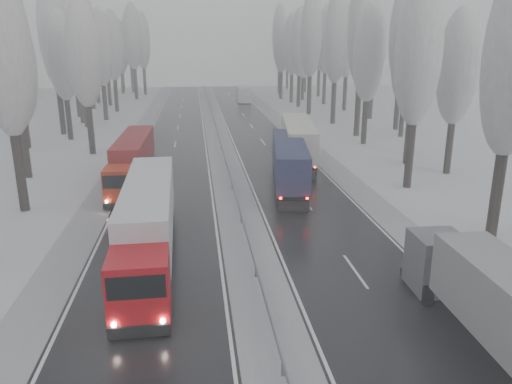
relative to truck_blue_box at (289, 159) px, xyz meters
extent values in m
cube|color=black|center=(0.47, 1.36, -2.27)|extent=(7.50, 200.00, 0.03)
cube|color=black|center=(-10.03, 1.36, -2.27)|extent=(7.50, 200.00, 0.03)
cube|color=#ACAFB4|center=(-4.78, 1.36, -2.27)|extent=(3.00, 200.00, 0.04)
cube|color=#ACAFB4|center=(5.42, 1.36, -2.27)|extent=(2.40, 200.00, 0.04)
cube|color=#ACAFB4|center=(-14.98, 1.36, -2.27)|extent=(2.40, 200.00, 0.04)
cube|color=slate|center=(-4.78, 1.36, -1.69)|extent=(0.06, 200.00, 0.32)
cube|color=slate|center=(-4.78, -0.64, -1.99)|extent=(0.12, 0.12, 0.60)
cube|color=slate|center=(-4.78, 31.36, -1.99)|extent=(0.12, 0.12, 0.60)
cylinder|color=black|center=(10.26, -12.98, 0.51)|extent=(0.68, 0.68, 5.60)
cylinder|color=black|center=(9.73, -1.61, 0.52)|extent=(0.68, 0.68, 5.62)
ellipsoid|color=gray|center=(9.73, -1.61, 8.55)|extent=(3.60, 3.60, 11.48)
cylinder|color=black|center=(15.24, 2.39, 0.18)|extent=(0.64, 0.64, 4.94)
ellipsoid|color=gray|center=(15.24, 2.39, 7.24)|extent=(3.60, 3.60, 10.09)
cylinder|color=black|center=(13.12, 6.52, 0.37)|extent=(0.66, 0.66, 5.32)
ellipsoid|color=gray|center=(13.12, 6.52, 7.98)|extent=(3.60, 3.60, 10.88)
cylinder|color=black|center=(15.35, 10.52, 0.87)|extent=(0.72, 0.72, 6.31)
ellipsoid|color=gray|center=(15.35, 10.52, 9.89)|extent=(3.60, 3.60, 12.90)
cylinder|color=black|center=(12.25, 16.96, 0.40)|extent=(0.67, 0.67, 5.38)
ellipsoid|color=gray|center=(12.25, 16.96, 8.08)|extent=(3.60, 3.60, 10.98)
cylinder|color=black|center=(18.53, 20.96, 0.01)|extent=(0.62, 0.62, 4.59)
ellipsoid|color=gray|center=(18.53, 20.96, 6.57)|extent=(3.60, 3.60, 9.39)
cylinder|color=black|center=(13.12, 22.38, 1.18)|extent=(0.76, 0.76, 6.95)
ellipsoid|color=gray|center=(13.12, 22.38, 11.11)|extent=(3.60, 3.60, 14.19)
cylinder|color=black|center=(20.04, 26.38, 1.01)|extent=(0.74, 0.74, 6.59)
ellipsoid|color=gray|center=(20.04, 26.38, 10.42)|extent=(3.60, 3.60, 13.46)
cylinder|color=black|center=(12.79, 32.63, 0.89)|extent=(0.72, 0.72, 6.37)
ellipsoid|color=gray|center=(12.79, 32.63, 9.99)|extent=(3.60, 3.60, 13.01)
cylinder|color=black|center=(19.94, 36.63, 0.70)|extent=(0.70, 0.70, 5.97)
ellipsoid|color=gray|center=(19.94, 36.63, 9.23)|extent=(3.60, 3.60, 12.20)
cylinder|color=black|center=(11.56, 43.31, 1.04)|extent=(0.74, 0.74, 6.65)
ellipsoid|color=gray|center=(11.56, 43.31, 10.54)|extent=(3.60, 3.60, 13.59)
cylinder|color=black|center=(18.94, 47.31, 0.78)|extent=(0.71, 0.71, 6.14)
ellipsoid|color=gray|center=(18.94, 47.31, 9.55)|extent=(3.60, 3.60, 12.54)
cylinder|color=black|center=(11.79, 53.06, 0.74)|extent=(0.71, 0.71, 6.05)
ellipsoid|color=gray|center=(11.79, 53.06, 9.39)|extent=(3.60, 3.60, 12.37)
cylinder|color=black|center=(17.70, 57.06, 0.86)|extent=(0.72, 0.72, 6.30)
ellipsoid|color=gray|center=(17.70, 57.06, 9.86)|extent=(3.60, 3.60, 12.87)
cylinder|color=black|center=(11.85, 60.57, 0.65)|extent=(0.70, 0.70, 5.88)
ellipsoid|color=gray|center=(11.85, 60.57, 9.04)|extent=(3.60, 3.60, 12.00)
cylinder|color=black|center=(14.99, 64.57, 0.14)|extent=(0.64, 0.64, 4.86)
ellipsoid|color=gray|center=(14.99, 64.57, 7.08)|extent=(3.60, 3.60, 9.92)
cylinder|color=black|center=(10.96, 67.67, 0.70)|extent=(0.70, 0.70, 5.98)
ellipsoid|color=gray|center=(10.96, 67.67, 9.24)|extent=(3.60, 3.60, 12.21)
cylinder|color=black|center=(20.17, 71.67, 0.80)|extent=(0.71, 0.71, 6.19)
ellipsoid|color=gray|center=(20.17, 71.67, 9.64)|extent=(3.60, 3.60, 12.64)
cylinder|color=black|center=(12.26, 77.52, 1.14)|extent=(0.75, 0.75, 6.86)
ellipsoid|color=gray|center=(12.26, 77.52, 10.94)|extent=(3.60, 3.60, 14.01)
cylinder|color=black|center=(19.24, 81.52, 0.48)|extent=(0.68, 0.68, 5.55)
ellipsoid|color=gray|center=(19.24, 81.52, 8.41)|extent=(3.60, 3.60, 11.33)
cylinder|color=black|center=(13.96, 88.08, 0.76)|extent=(0.71, 0.71, 6.09)
ellipsoid|color=gray|center=(13.96, 88.08, 9.46)|extent=(3.60, 3.60, 12.45)
cylinder|color=black|center=(16.77, 92.08, 0.45)|extent=(0.67, 0.67, 5.49)
ellipsoid|color=gray|center=(16.77, 92.08, 8.29)|extent=(3.60, 3.60, 11.21)
cylinder|color=black|center=(-19.90, -4.08, 0.63)|extent=(0.69, 0.69, 5.83)
ellipsoid|color=gray|center=(-19.90, -4.08, 8.96)|extent=(3.60, 3.60, 11.92)
cylinder|color=black|center=(-22.52, 5.56, 0.23)|extent=(0.65, 0.65, 5.03)
ellipsoid|color=gray|center=(-22.52, 5.56, 7.41)|extent=(3.60, 3.60, 10.28)
cylinder|color=black|center=(-18.72, 15.08, 0.43)|extent=(0.67, 0.67, 5.44)
ellipsoid|color=gray|center=(-18.72, 15.08, 8.20)|extent=(3.60, 3.60, 11.11)
cylinder|color=black|center=(-26.62, 19.08, 0.57)|extent=(0.69, 0.69, 5.72)
ellipsoid|color=gray|center=(-26.62, 19.08, 8.75)|extent=(3.60, 3.60, 11.69)
cylinder|color=black|center=(-23.04, 24.07, 0.32)|extent=(0.66, 0.66, 5.23)
ellipsoid|color=gray|center=(-23.04, 24.07, 7.79)|extent=(3.60, 3.60, 10.68)
cylinder|color=black|center=(-24.83, 28.07, 1.01)|extent=(0.74, 0.74, 6.60)
ellipsoid|color=gray|center=(-24.83, 28.07, 10.45)|extent=(3.60, 3.60, 13.49)
cylinder|color=black|center=(-22.93, 33.70, 0.29)|extent=(0.65, 0.65, 5.16)
ellipsoid|color=gray|center=(-22.93, 33.70, 7.66)|extent=(3.60, 3.60, 10.54)
cylinder|color=black|center=(-24.32, 37.70, 0.61)|extent=(0.69, 0.69, 5.79)
ellipsoid|color=gray|center=(-24.32, 37.70, 8.89)|extent=(3.60, 3.60, 11.84)
cylinder|color=black|center=(-21.36, 40.47, 0.53)|extent=(0.68, 0.68, 5.64)
ellipsoid|color=gray|center=(-21.36, 40.47, 8.60)|extent=(3.60, 3.60, 11.53)
cylinder|color=black|center=(-26.20, 44.47, 0.99)|extent=(0.73, 0.73, 6.56)
ellipsoid|color=gray|center=(-26.20, 44.47, 10.36)|extent=(3.60, 3.60, 13.40)
cylinder|color=black|center=(-21.10, 50.55, 0.61)|extent=(0.69, 0.69, 5.79)
ellipsoid|color=gray|center=(-21.10, 50.55, 8.88)|extent=(3.60, 3.60, 11.84)
cylinder|color=black|center=(-25.86, 54.55, 1.03)|extent=(0.74, 0.74, 6.65)
ellipsoid|color=gray|center=(-25.86, 54.55, 10.53)|extent=(3.60, 3.60, 13.58)
cylinder|color=black|center=(-23.71, 59.89, 0.27)|extent=(0.65, 0.65, 5.12)
ellipsoid|color=gray|center=(-23.71, 59.89, 7.59)|extent=(3.60, 3.60, 10.46)
cylinder|color=black|center=(-26.59, 63.89, 0.63)|extent=(0.69, 0.69, 5.84)
ellipsoid|color=gray|center=(-26.59, 63.89, 8.97)|extent=(3.60, 3.60, 11.92)
cylinder|color=black|center=(-19.85, 70.68, 1.05)|extent=(0.74, 0.74, 6.67)
ellipsoid|color=gray|center=(-19.85, 70.68, 10.58)|extent=(3.60, 3.60, 13.63)
cylinder|color=black|center=(-28.97, 74.68, 0.86)|extent=(0.72, 0.72, 6.31)
ellipsoid|color=gray|center=(-28.97, 74.68, 9.87)|extent=(3.60, 3.60, 12.88)
cylinder|color=black|center=(-18.82, 80.08, 0.85)|extent=(0.72, 0.72, 6.29)
ellipsoid|color=gray|center=(-18.82, 80.08, 9.84)|extent=(3.60, 3.60, 12.84)
cylinder|color=black|center=(-24.44, 84.08, 0.14)|extent=(0.64, 0.64, 4.86)
ellipsoid|color=gray|center=(-24.44, 84.08, 7.08)|extent=(3.60, 3.60, 9.92)
cylinder|color=black|center=(-22.34, 86.67, 1.02)|extent=(0.74, 0.74, 6.63)
ellipsoid|color=gray|center=(-22.34, 86.67, 10.49)|extent=(3.60, 3.60, 13.54)
cylinder|color=black|center=(-25.11, 90.67, 0.60)|extent=(0.69, 0.69, 5.79)
ellipsoid|color=gray|center=(-25.11, 90.67, 8.87)|extent=(3.60, 3.60, 11.82)
cube|color=#54555A|center=(3.55, -19.71, -0.78)|extent=(2.34, 2.43, 2.74)
cube|color=black|center=(3.58, -18.57, -0.14)|extent=(2.10, 0.14, 0.91)
cube|color=black|center=(3.58, -18.48, -1.88)|extent=(2.29, 0.19, 0.46)
cylinder|color=black|center=(2.58, -20.42, -1.81)|extent=(0.34, 0.96, 0.95)
cylinder|color=black|center=(4.50, -20.47, -1.81)|extent=(0.34, 0.96, 0.95)
sphere|color=white|center=(2.71, -18.43, -1.51)|extent=(0.20, 0.20, 0.20)
sphere|color=white|center=(4.45, -18.47, -1.51)|extent=(0.20, 0.20, 0.20)
cube|color=navy|center=(0.87, 6.35, -0.71)|extent=(2.71, 2.79, 2.87)
cube|color=black|center=(1.03, 7.53, -0.04)|extent=(2.19, 0.39, 0.96)
cube|color=black|center=(1.05, 7.63, -1.86)|extent=(2.39, 0.47, 0.48)
cube|color=#141639|center=(-0.14, -1.05, 0.29)|extent=(4.11, 12.65, 2.68)
cube|color=black|center=(-0.99, -7.26, -1.76)|extent=(2.20, 0.41, 0.43)
cube|color=black|center=(-0.61, -4.46, -1.57)|extent=(2.80, 5.50, 0.43)
cube|color=black|center=(-0.92, -6.73, -1.95)|extent=(2.19, 0.36, 0.57)
cylinder|color=black|center=(-0.23, 5.72, -1.79)|extent=(0.47, 1.03, 0.99)
cylinder|color=black|center=(1.76, 5.45, -1.79)|extent=(0.47, 1.03, 0.99)
cylinder|color=black|center=(-1.66, -4.70, -1.79)|extent=(0.47, 1.03, 0.99)
cylinder|color=black|center=(0.33, -4.97, -1.79)|extent=(0.47, 1.03, 0.99)
cylinder|color=black|center=(-1.83, -5.93, -1.79)|extent=(0.47, 1.03, 0.99)
cylinder|color=black|center=(0.16, -6.21, -1.79)|extent=(0.47, 1.03, 0.99)
sphere|color=#FF0C05|center=(-1.90, -7.20, -1.00)|extent=(0.19, 0.19, 0.19)
sphere|color=#FF0C05|center=(-0.10, -7.45, -1.00)|extent=(0.19, 0.19, 0.19)
sphere|color=white|center=(0.15, 7.78, -1.48)|extent=(0.21, 0.21, 0.21)
sphere|color=white|center=(1.95, 7.53, -1.48)|extent=(0.21, 0.21, 0.21)
cube|color=#B5B0A1|center=(3.33, 15.19, -0.60)|extent=(2.89, 2.98, 3.08)
cube|color=black|center=(3.50, 16.46, 0.12)|extent=(2.35, 0.41, 1.03)
cube|color=black|center=(3.51, 16.56, -1.83)|extent=(2.56, 0.49, 0.51)
cube|color=beige|center=(2.28, 7.25, 0.48)|extent=(4.34, 13.57, 2.87)
cube|color=black|center=(1.40, 0.59, -1.72)|extent=(2.36, 0.43, 0.46)
cube|color=black|center=(1.80, 3.59, -1.52)|extent=(2.98, 5.89, 0.46)
cube|color=black|center=(1.48, 1.15, -1.93)|extent=(2.35, 0.37, 0.62)
cylinder|color=black|center=(2.16, 14.52, -1.76)|extent=(0.50, 1.11, 1.07)
cylinder|color=black|center=(4.29, 14.23, -1.76)|extent=(0.50, 1.11, 1.07)
cylinder|color=black|center=(0.68, 3.33, -1.76)|extent=(0.50, 1.11, 1.07)
cylinder|color=black|center=(2.81, 3.04, -1.76)|extent=(0.50, 1.11, 1.07)
cylinder|color=black|center=(0.50, 2.00, -1.76)|extent=(0.50, 1.11, 1.07)
cylinder|color=black|center=(2.64, 1.72, -1.76)|extent=(0.50, 1.11, 1.07)
sphere|color=#FF0C05|center=(0.43, 0.65, -0.90)|extent=(0.21, 0.21, 0.21)
sphere|color=#FF0C05|center=(2.36, 0.39, -0.90)|extent=(0.21, 0.21, 0.21)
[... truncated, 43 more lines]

